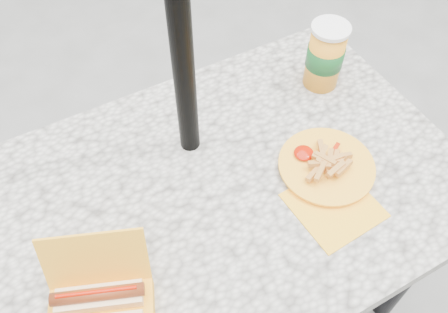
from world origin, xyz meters
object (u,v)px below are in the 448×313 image
umbrella_pole (180,34)px  hotdog_box (100,311)px  fries_plate (327,168)px  soda_cup (325,56)px

umbrella_pole → hotdog_box: umbrella_pole is taller
fries_plate → umbrella_pole: bearing=136.7°
hotdog_box → fries_plate: size_ratio=0.82×
umbrella_pole → hotdog_box: (-0.35, -0.32, -0.31)m
fries_plate → soda_cup: bearing=57.1°
hotdog_box → soda_cup: size_ratio=1.33×
hotdog_box → soda_cup: (0.78, 0.34, 0.06)m
hotdog_box → soda_cup: 0.85m
umbrella_pole → soda_cup: bearing=3.2°
umbrella_pole → fries_plate: umbrella_pole is taller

